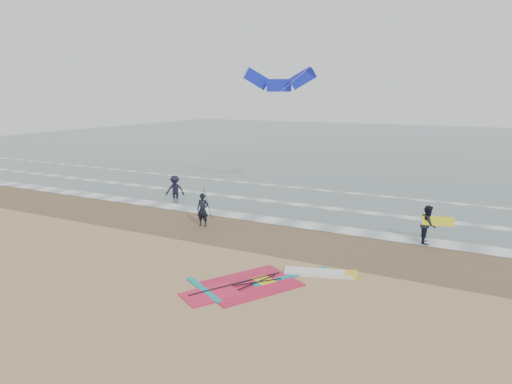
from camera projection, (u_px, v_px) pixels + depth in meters
The scene contains 11 objects.
ground at pixel (220, 287), 15.31m from camera, with size 120.00×120.00×0.00m, color tan.
sea_water at pixel (423, 146), 56.94m from camera, with size 120.00×80.00×0.02m, color #47605E.
wet_sand_band at pixel (291, 238), 20.51m from camera, with size 120.00×5.00×0.01m, color brown.
foam_waterline at pixel (324, 215), 24.36m from camera, with size 120.00×9.15×0.02m.
windsurf_rig at pixel (270, 282), 15.70m from camera, with size 5.34×5.06×0.13m.
person_standing at pixel (203, 210), 22.21m from camera, with size 0.60×0.40×1.65m, color black.
person_walking at pixel (428, 225), 19.66m from camera, with size 0.82×0.64×1.69m, color black.
person_wading at pixel (175, 184), 28.00m from camera, with size 1.18×0.68×1.82m, color black.
held_pole at pixel (208, 203), 22.00m from camera, with size 0.17×0.86×1.82m.
carried_kiteboard at pixel (438, 221), 19.35m from camera, with size 1.30×0.51×0.39m.
surf_kite at pixel (279, 73), 28.14m from camera, with size 8.40×4.66×8.09m.
Camera 1 is at (7.65, -12.13, 6.36)m, focal length 32.00 mm.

